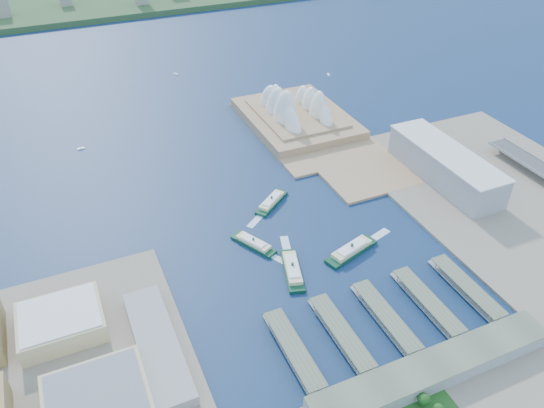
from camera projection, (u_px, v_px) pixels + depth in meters
name	position (u px, v px, depth m)	size (l,w,h in m)	color
ground	(327.00, 270.00, 489.65)	(3000.00, 3000.00, 0.00)	#0D213E
peninsula	(304.00, 128.00, 717.73)	(135.00, 220.00, 3.00)	#9D7B56
far_shore	(122.00, 2.00, 1216.00)	(2200.00, 260.00, 12.00)	#2D4926
opera_house	(297.00, 101.00, 714.09)	(134.00, 180.00, 58.00)	white
toaster_building	(445.00, 165.00, 601.39)	(45.00, 155.00, 35.00)	gray
ferry_wharves	(386.00, 318.00, 435.70)	(184.00, 90.00, 9.30)	#535C46
terminal_building	(433.00, 370.00, 388.82)	(200.00, 28.00, 12.00)	gray
ferry_a	(253.00, 242.00, 515.17)	(12.60, 49.50, 9.36)	#0E3822
ferry_b	(272.00, 200.00, 572.29)	(13.01, 51.13, 9.67)	#0E3822
ferry_c	(292.00, 268.00, 484.14)	(14.48, 56.90, 10.76)	#0E3822
ferry_d	(352.00, 248.00, 505.70)	(15.09, 59.26, 11.21)	#0E3822
boat_b	(81.00, 148.00, 671.94)	(3.10, 8.86, 2.39)	white
boat_c	(329.00, 75.00, 871.99)	(3.15, 10.81, 2.43)	white
boat_e	(176.00, 74.00, 873.99)	(3.30, 10.37, 2.55)	white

